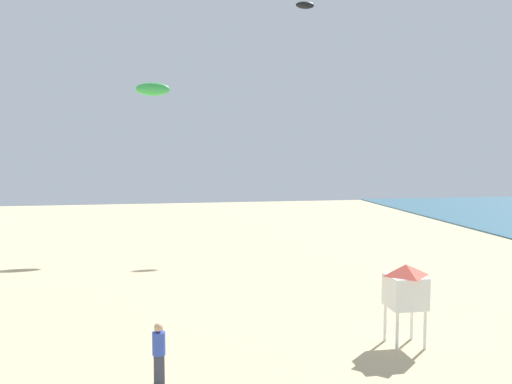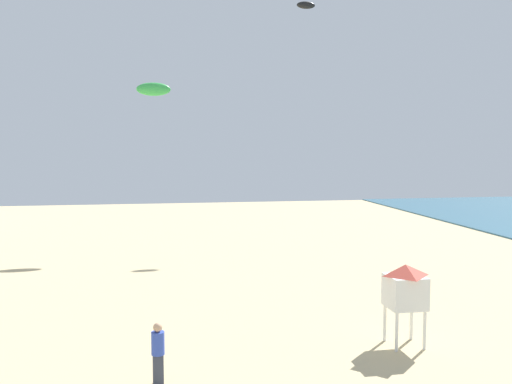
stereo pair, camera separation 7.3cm
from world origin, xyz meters
name	(u,v)px [view 1 (the left image)]	position (x,y,z in m)	size (l,w,h in m)	color
kite_flyer	(159,350)	(2.71, 13.89, 0.92)	(0.34, 0.34, 1.64)	#383D4C
lifeguard_stand	(405,287)	(10.24, 15.48, 1.84)	(1.10, 1.10, 2.55)	white
kite_black_parafoil	(305,5)	(13.14, 38.49, 16.05)	(1.32, 0.37, 0.51)	black
kite_green_parafoil	(153,89)	(2.54, 35.25, 9.70)	(2.11, 0.59, 0.82)	green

